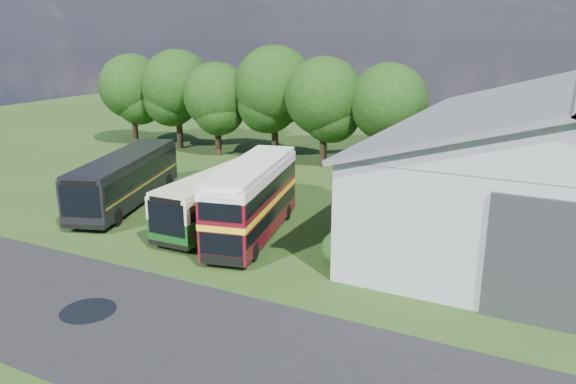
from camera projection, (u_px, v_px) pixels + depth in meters
The scene contains 16 objects.
ground at pixel (166, 289), 24.26m from camera, with size 120.00×120.00×0.00m, color #203A12.
asphalt_road at pixel (179, 338), 20.39m from camera, with size 60.00×8.00×0.02m, color black.
puddle at pixel (88, 311), 22.35m from camera, with size 2.20×2.20×0.01m, color black.
storage_shed at pixel (572, 157), 30.23m from camera, with size 18.80×24.80×8.15m.
tree_far_left at pixel (132, 87), 53.27m from camera, with size 6.12×6.12×8.64m.
tree_left_a at pixel (177, 85), 51.43m from camera, with size 6.46×6.46×9.12m.
tree_left_b at pixel (217, 96), 48.57m from camera, with size 5.78×5.78×8.16m.
tree_mid at pixel (275, 86), 47.24m from camera, with size 6.80×6.80×9.60m.
tree_right_a at pixel (324, 97), 44.34m from camera, with size 6.26×6.26×8.83m.
tree_right_b at pixel (388, 102), 42.91m from camera, with size 5.98×5.98×8.45m.
shrub_front at pixel (339, 263), 26.95m from camera, with size 1.70×1.70×1.70m, color #194714.
shrub_mid at pixel (353, 249), 28.66m from camera, with size 1.60×1.60×1.60m, color #194714.
shrub_back at pixel (367, 237), 30.37m from camera, with size 1.80×1.80×1.80m, color #194714.
bus_green_single at pixel (225, 195), 32.36m from camera, with size 2.73×10.97×3.01m.
bus_maroon_double at pixel (253, 200), 29.90m from camera, with size 4.40×9.77×4.07m.
bus_dark_single at pixel (126, 178), 35.63m from camera, with size 6.13×11.77×3.18m.
Camera 1 is at (14.75, -17.31, 10.81)m, focal length 35.00 mm.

